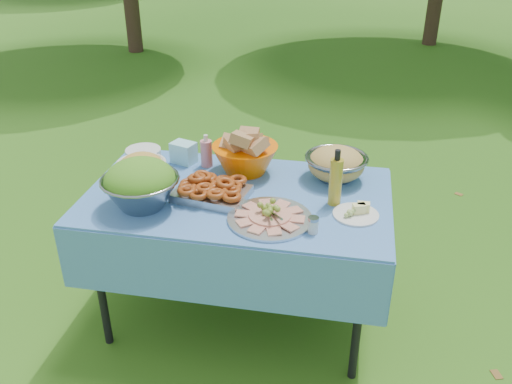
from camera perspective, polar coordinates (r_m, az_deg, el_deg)
ground at (r=3.06m, az=-1.73°, el=-12.85°), size 80.00×80.00×0.00m
picnic_table at (r=2.82m, az=-1.84°, el=-7.03°), size 1.46×0.86×0.76m
salad_bowl at (r=2.52m, az=-12.08°, el=0.82°), size 0.45×0.45×0.23m
pasta_bowl_white at (r=2.79m, az=-11.98°, el=2.63°), size 0.32×0.32×0.14m
plate_stack at (r=3.04m, az=-11.77°, el=3.96°), size 0.24×0.24×0.06m
wipes_box at (r=2.95m, az=-7.62°, el=4.14°), size 0.15×0.13×0.11m
sanitizer_bottle at (r=2.88m, az=-5.25°, el=4.36°), size 0.07×0.07×0.18m
bread_bowl at (r=2.79m, az=-1.16°, el=4.26°), size 0.41×0.41×0.23m
pasta_bowl_steel at (r=2.76m, az=8.44°, el=3.02°), size 0.38×0.38×0.17m
fried_tray at (r=2.58m, az=-4.70°, el=0.21°), size 0.37×0.29×0.08m
charcuterie_platter at (r=2.39m, az=1.47°, el=-2.03°), size 0.42×0.42×0.09m
oil_bottle at (r=2.50m, az=8.41°, el=1.52°), size 0.07×0.07×0.27m
cheese_plate at (r=2.47m, az=10.50°, el=-1.88°), size 0.27×0.27×0.06m
shaker at (r=2.32m, az=6.04°, el=-3.47°), size 0.05×0.05×0.08m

